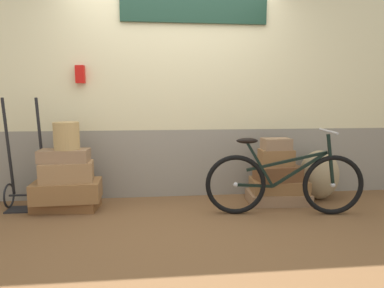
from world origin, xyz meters
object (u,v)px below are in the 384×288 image
(burlap_sack, at_px, (319,175))
(suitcase_1, at_px, (67,191))
(wicker_basket, at_px, (66,136))
(suitcase_2, at_px, (67,172))
(suitcase_7, at_px, (276,157))
(luggage_trolley, at_px, (26,183))
(suitcase_8, at_px, (276,144))
(suitcase_4, at_px, (278,197))
(suitcase_0, at_px, (67,204))
(suitcase_3, at_px, (64,156))
(bicycle, at_px, (284,182))
(suitcase_5, at_px, (279,185))
(suitcase_6, at_px, (277,173))

(burlap_sack, bearing_deg, suitcase_1, -177.74)
(suitcase_1, xyz_separation_m, wicker_basket, (0.01, 0.03, 0.60))
(suitcase_2, bearing_deg, burlap_sack, -3.81)
(suitcase_7, xyz_separation_m, luggage_trolley, (-2.81, 0.11, -0.25))
(suitcase_8, relative_size, luggage_trolley, 0.26)
(suitcase_4, bearing_deg, suitcase_7, 168.61)
(suitcase_1, bearing_deg, suitcase_0, 119.73)
(suitcase_3, distance_m, suitcase_8, 2.36)
(suitcase_1, distance_m, luggage_trolley, 0.49)
(wicker_basket, xyz_separation_m, bicycle, (2.27, -0.40, -0.47))
(suitcase_0, relative_size, wicker_basket, 2.34)
(suitcase_4, height_order, bicycle, bicycle)
(suitcase_0, distance_m, bicycle, 2.36)
(suitcase_3, bearing_deg, luggage_trolley, 166.92)
(suitcase_2, height_order, suitcase_8, suitcase_8)
(suitcase_7, height_order, bicycle, bicycle)
(suitcase_1, xyz_separation_m, suitcase_3, (-0.02, 0.03, 0.38))
(luggage_trolley, bearing_deg, bicycle, -10.50)
(bicycle, bearing_deg, suitcase_1, 170.79)
(suitcase_5, height_order, suitcase_8, suitcase_8)
(suitcase_2, relative_size, burlap_sack, 0.91)
(suitcase_0, height_order, luggage_trolley, luggage_trolley)
(suitcase_1, relative_size, luggage_trolley, 0.58)
(suitcase_4, bearing_deg, suitcase_0, -177.26)
(suitcase_4, height_order, burlap_sack, burlap_sack)
(suitcase_2, distance_m, suitcase_7, 2.33)
(suitcase_1, height_order, luggage_trolley, luggage_trolley)
(suitcase_7, bearing_deg, suitcase_4, -13.20)
(wicker_basket, bearing_deg, suitcase_0, 164.51)
(suitcase_8, bearing_deg, suitcase_2, 177.75)
(suitcase_7, height_order, wicker_basket, wicker_basket)
(bicycle, bearing_deg, suitcase_4, 76.77)
(suitcase_8, bearing_deg, suitcase_3, 177.17)
(suitcase_0, height_order, suitcase_8, suitcase_8)
(suitcase_6, bearing_deg, burlap_sack, 6.33)
(suitcase_1, relative_size, burlap_sack, 1.19)
(suitcase_6, bearing_deg, suitcase_1, 174.57)
(suitcase_7, bearing_deg, suitcase_5, 10.24)
(suitcase_1, distance_m, burlap_sack, 2.91)
(suitcase_1, xyz_separation_m, suitcase_4, (2.37, 0.02, -0.15))
(suitcase_5, xyz_separation_m, suitcase_7, (-0.05, -0.01, 0.34))
(suitcase_6, bearing_deg, luggage_trolley, 171.72)
(suitcase_7, bearing_deg, luggage_trolley, 179.11)
(suitcase_0, height_order, suitcase_7, suitcase_7)
(suitcase_3, bearing_deg, wicker_basket, 4.63)
(suitcase_4, distance_m, burlap_sack, 0.59)
(suitcase_4, xyz_separation_m, wicker_basket, (-2.36, 0.01, 0.75))
(suitcase_2, bearing_deg, luggage_trolley, 157.79)
(luggage_trolley, bearing_deg, suitcase_6, -2.88)
(suitcase_1, bearing_deg, suitcase_8, -1.61)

